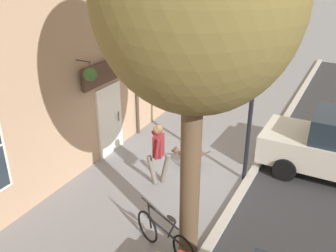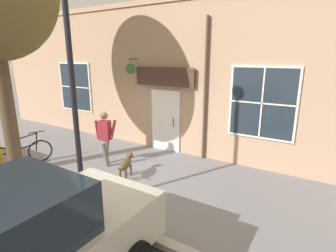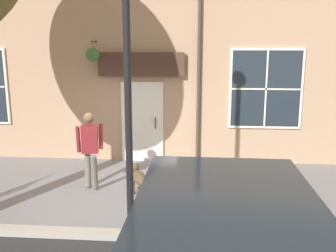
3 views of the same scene
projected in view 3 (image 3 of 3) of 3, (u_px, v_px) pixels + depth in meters
The scene contains 5 objects.
ground_plane at pixel (121, 191), 7.93m from camera, with size 90.00×90.00×0.00m, color gray.
storefront_facade at pixel (136, 66), 9.70m from camera, with size 0.95×18.00×4.97m.
pedestrian_walking at pixel (90, 144), 7.86m from camera, with size 0.60×0.55×1.66m.
dog_on_leash at pixel (139, 177), 7.55m from camera, with size 1.06×0.51×0.62m.
street_lamp at pixel (126, 28), 5.40m from camera, with size 0.32×0.32×5.01m.
Camera 3 is at (7.37, 1.60, 2.99)m, focal length 40.00 mm.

